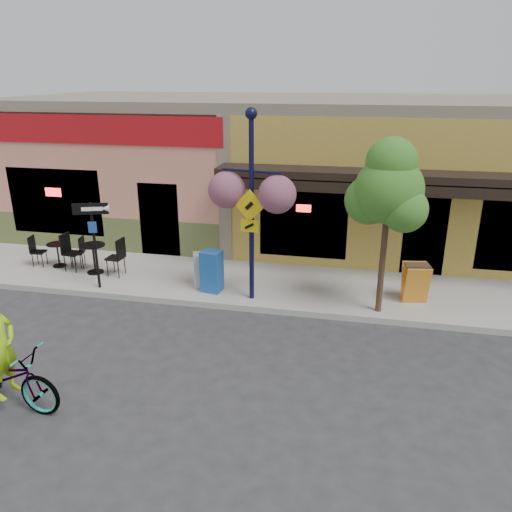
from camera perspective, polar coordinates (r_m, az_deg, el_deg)
The scene contains 14 objects.
ground at distance 11.32m, azimuth -2.94°, elevation -7.36°, with size 90.00×90.00×0.00m, color #2D2D30.
sidewalk at distance 13.04m, azimuth -0.74°, elevation -3.11°, with size 24.00×3.00×0.15m, color #9E9B93.
curb at distance 11.76m, azimuth -2.27°, elevation -5.83°, with size 24.00×0.12×0.15m, color #A8A59E.
building at distance 17.65m, azimuth 3.14°, elevation 10.38°, with size 18.20×8.20×4.50m, color tan, non-canonical shape.
bicycle at distance 9.34m, azimuth -26.92°, elevation -12.24°, with size 0.74×2.11×1.11m, color maroon.
cyclist_rider at distance 9.16m, azimuth -26.97°, elevation -10.67°, with size 0.63×0.41×1.72m, color #A9E818.
lamp_post at distance 11.29m, azimuth -0.52°, elevation 5.45°, with size 1.41×0.56×4.42m, color black, non-canonical shape.
one_way_sign at distance 12.83m, azimuth -17.91°, elevation 1.06°, with size 0.84×0.18×2.19m, color black, non-canonical shape.
cafe_set_left at distance 14.88m, azimuth -21.72°, elevation 0.49°, with size 1.45×0.73×0.87m, color black, non-canonical shape.
cafe_set_right at distance 14.03m, azimuth -18.08°, elevation 0.17°, with size 1.74×0.87×1.04m, color black, non-canonical shape.
newspaper_box_blue at distance 12.27m, azimuth -5.08°, elevation -1.73°, with size 0.47×0.41×1.04m, color #1B54A2, non-canonical shape.
newspaper_box_grey at distance 12.61m, azimuth -6.20°, elevation -1.56°, with size 0.41×0.37×0.88m, color #BABABA, non-canonical shape.
street_tree at distance 11.04m, azimuth 14.59°, elevation 3.16°, with size 1.54×1.54×3.94m, color #3D7A26, non-canonical shape.
sandwich_board at distance 12.09m, azimuth 17.95°, elevation -3.28°, with size 0.56×0.41×0.94m, color orange, non-canonical shape.
Camera 1 is at (2.61, -9.71, 5.20)m, focal length 35.00 mm.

